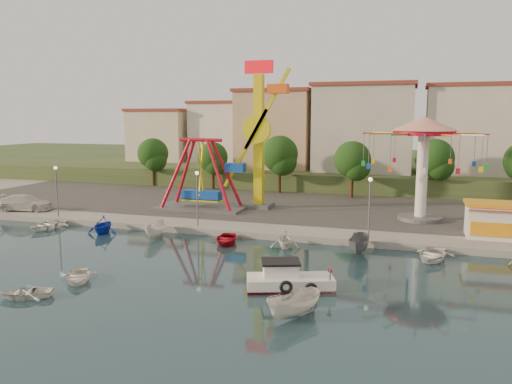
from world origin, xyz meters
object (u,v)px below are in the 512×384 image
at_px(pirate_ship_ride, 201,176).
at_px(kamikaze_tower, 260,138).
at_px(skiff, 294,305).
at_px(rowboat_a, 78,276).
at_px(wave_swinger, 423,145).
at_px(van, 25,203).
at_px(cabin_motorboat, 288,281).

height_order(pirate_ship_ride, kamikaze_tower, kamikaze_tower).
relative_size(pirate_ship_ride, skiff, 2.64).
bearing_deg(rowboat_a, wave_swinger, 15.64).
xyz_separation_m(wave_swinger, rowboat_a, (-22.02, -25.03, -7.85)).
distance_m(kamikaze_tower, van, 27.23).
bearing_deg(kamikaze_tower, pirate_ship_ride, -159.32).
bearing_deg(skiff, pirate_ship_ride, 156.19).
bearing_deg(skiff, cabin_motorboat, 141.02).
height_order(kamikaze_tower, skiff, kamikaze_tower).
distance_m(kamikaze_tower, rowboat_a, 28.15).
xyz_separation_m(wave_swinger, van, (-41.97, -7.75, -6.72)).
relative_size(cabin_motorboat, skiff, 1.56).
distance_m(cabin_motorboat, rowboat_a, 14.08).
bearing_deg(rowboat_a, van, 106.07).
bearing_deg(cabin_motorboat, wave_swinger, 49.80).
bearing_deg(skiff, van, -175.15).
height_order(pirate_ship_ride, cabin_motorboat, pirate_ship_ride).
height_order(pirate_ship_ride, skiff, pirate_ship_ride).
bearing_deg(van, skiff, -131.19).
distance_m(cabin_motorboat, skiff, 4.72).
distance_m(pirate_ship_ride, cabin_motorboat, 26.56).
relative_size(skiff, van, 0.63).
relative_size(pirate_ship_ride, cabin_motorboat, 1.69).
relative_size(rowboat_a, van, 0.55).
distance_m(kamikaze_tower, wave_swinger, 17.41).
xyz_separation_m(rowboat_a, skiff, (15.24, -1.65, 0.39)).
xyz_separation_m(kamikaze_tower, skiff, (10.57, -28.17, -7.81)).
xyz_separation_m(pirate_ship_ride, skiff, (16.80, -25.82, -3.66)).
bearing_deg(van, cabin_motorboat, -126.08).
bearing_deg(kamikaze_tower, skiff, -69.44).
height_order(skiff, van, van).
xyz_separation_m(skiff, van, (-35.18, 18.93, 0.75)).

